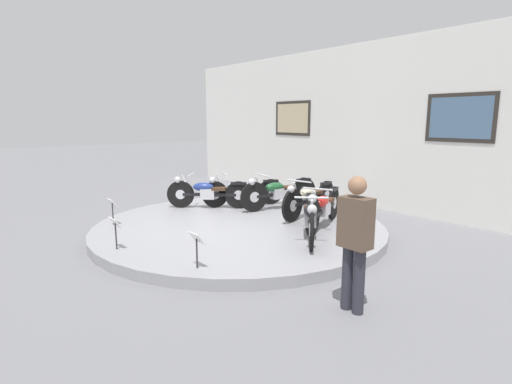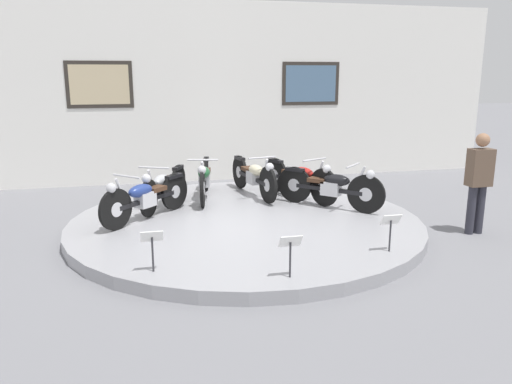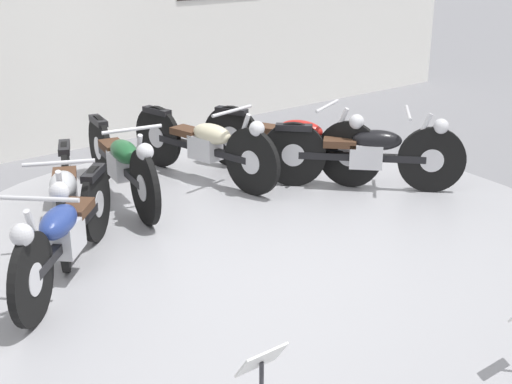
{
  "view_description": "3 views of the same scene",
  "coord_description": "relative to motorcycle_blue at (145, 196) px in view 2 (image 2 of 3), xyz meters",
  "views": [
    {
      "loc": [
        6.03,
        -4.69,
        2.19
      ],
      "look_at": [
        0.1,
        0.34,
        0.78
      ],
      "focal_mm": 28.0,
      "sensor_mm": 36.0,
      "label": 1
    },
    {
      "loc": [
        -1.59,
        -7.59,
        2.45
      ],
      "look_at": [
        0.17,
        -0.01,
        0.61
      ],
      "focal_mm": 35.0,
      "sensor_mm": 36.0,
      "label": 2
    },
    {
      "loc": [
        -3.42,
        -4.29,
        2.62
      ],
      "look_at": [
        -0.06,
        -0.03,
        0.61
      ],
      "focal_mm": 50.0,
      "sensor_mm": 36.0,
      "label": 3
    }
  ],
  "objects": [
    {
      "name": "motorcycle_black",
      "position": [
        3.15,
        0.0,
        0.01
      ],
      "size": [
        1.44,
        1.48,
        0.8
      ],
      "color": "black",
      "rests_on": "display_platform"
    },
    {
      "name": "info_placard_front_right",
      "position": [
        3.1,
        -2.23,
        -0.01
      ],
      "size": [
        0.26,
        0.11,
        0.51
      ],
      "color": "#333338",
      "rests_on": "display_platform"
    },
    {
      "name": "display_platform",
      "position": [
        1.57,
        -0.3,
        -0.47
      ],
      "size": [
        5.62,
        5.62,
        0.17
      ],
      "primitive_type": "cylinder",
      "color": "#99999E",
      "rests_on": "ground_plane"
    },
    {
      "name": "back_wall",
      "position": [
        1.57,
        3.68,
        1.47
      ],
      "size": [
        14.0,
        0.22,
        4.05
      ],
      "color": "white",
      "rests_on": "ground_plane"
    },
    {
      "name": "visitor_standing",
      "position": [
        5.03,
        -1.34,
        0.33
      ],
      "size": [
        0.36,
        0.22,
        1.58
      ],
      "color": "#2D2D38",
      "rests_on": "ground_plane"
    },
    {
      "name": "motorcycle_red",
      "position": [
        2.82,
        0.74,
        0.02
      ],
      "size": [
        0.86,
        1.87,
        0.81
      ],
      "color": "black",
      "rests_on": "display_platform"
    },
    {
      "name": "motorcycle_silver",
      "position": [
        0.33,
        0.74,
        -0.01
      ],
      "size": [
        0.88,
        1.8,
        0.78
      ],
      "color": "black",
      "rests_on": "display_platform"
    },
    {
      "name": "ground_plane",
      "position": [
        1.57,
        -0.3,
        -0.56
      ],
      "size": [
        60.0,
        60.0,
        0.0
      ],
      "primitive_type": "plane",
      "color": "slate"
    },
    {
      "name": "info_placard_front_centre",
      "position": [
        1.57,
        -2.76,
        -0.01
      ],
      "size": [
        0.26,
        0.11,
        0.51
      ],
      "color": "#333338",
      "rests_on": "display_platform"
    },
    {
      "name": "motorcycle_green",
      "position": [
        1.1,
        1.19,
        0.02
      ],
      "size": [
        0.55,
        2.0,
        0.81
      ],
      "color": "black",
      "rests_on": "display_platform"
    },
    {
      "name": "motorcycle_blue",
      "position": [
        0.0,
        0.0,
        0.0
      ],
      "size": [
        1.41,
        1.47,
        0.79
      ],
      "color": "black",
      "rests_on": "display_platform"
    },
    {
      "name": "motorcycle_cream",
      "position": [
        2.05,
        1.19,
        0.02
      ],
      "size": [
        0.56,
        1.99,
        0.81
      ],
      "color": "black",
      "rests_on": "display_platform"
    },
    {
      "name": "info_placard_front_left",
      "position": [
        0.05,
        -2.23,
        -0.01
      ],
      "size": [
        0.26,
        0.11,
        0.51
      ],
      "color": "#333338",
      "rests_on": "display_platform"
    }
  ]
}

